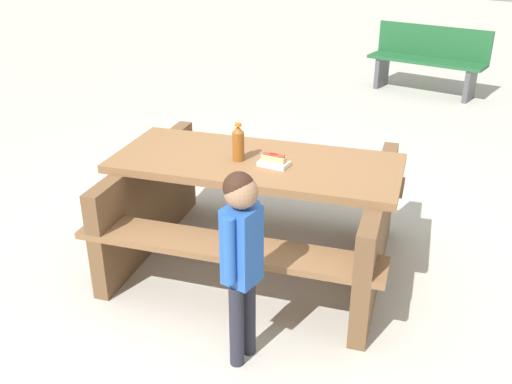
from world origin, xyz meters
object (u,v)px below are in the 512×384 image
Objects in this scene: hotdog_tray at (274,161)px; park_bench_near at (428,58)px; picnic_table at (256,203)px; child_in_coat at (241,246)px; soda_bottle at (238,143)px.

park_bench_near is at bearing 99.23° from hotdog_tray.
child_in_coat is at bearing -58.74° from picnic_table.
hotdog_tray is 0.18× the size of child_in_coat.
picnic_table is 0.43m from soda_bottle.
soda_bottle is at bearing -140.48° from picnic_table.
hotdog_tray reaches higher than picnic_table.
child_in_coat is 0.71× the size of park_bench_near.
hotdog_tray is at bearing 113.56° from child_in_coat.
soda_bottle is at bearing -167.71° from hotdog_tray.
child_in_coat reaches higher than hotdog_tray.
park_bench_near is (-0.63, 4.78, 0.00)m from picnic_table.
child_in_coat is at bearing -52.13° from soda_bottle.
soda_bottle is 0.25m from hotdog_tray.
picnic_table is 4.82m from park_bench_near.
soda_bottle is 0.96m from child_in_coat.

